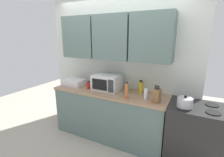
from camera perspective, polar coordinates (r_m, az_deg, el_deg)
wall_back_with_cabinets at (r=3.02m, az=1.14°, el=9.14°), size 2.94×0.38×2.60m
counter_run at (r=3.13m, az=-0.92°, el=-12.09°), size 2.07×0.63×0.90m
stove_range at (r=2.81m, az=26.50°, el=-17.01°), size 0.76×0.64×0.91m
kettle at (r=2.46m, az=23.81°, el=-7.55°), size 0.20×0.20×0.17m
microwave at (r=2.98m, az=-1.76°, el=-1.31°), size 0.48×0.37×0.28m
dish_rack at (r=3.37m, az=-12.72°, el=-1.24°), size 0.38×0.30×0.12m
knife_block at (r=2.52m, az=15.13°, el=-5.68°), size 0.12×0.13×0.27m
bottle_spice_jar at (r=2.59m, az=5.04°, el=-4.12°), size 0.06×0.06×0.26m
bottle_red_sauce at (r=3.10m, az=-7.94°, el=-2.24°), size 0.08×0.08×0.14m
bottle_yellow_mustard at (r=2.89m, az=9.85°, el=-2.84°), size 0.08×0.08×0.22m
bottle_white_jar at (r=2.59m, az=11.56°, el=-5.29°), size 0.06×0.06×0.18m
bottle_green_oil at (r=2.86m, az=5.14°, el=-3.36°), size 0.06×0.06×0.16m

